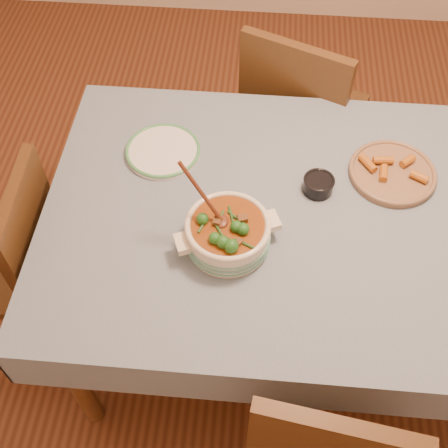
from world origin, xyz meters
name	(u,v)px	position (x,y,z in m)	size (l,w,h in m)	color
floor	(290,325)	(0.00, 0.00, 0.00)	(4.50, 4.50, 0.00)	#4C2515
dining_table	(310,232)	(0.00, 0.00, 0.66)	(1.68, 1.08, 0.76)	brown
stew_casserole	(228,232)	(-0.26, -0.13, 0.82)	(0.31, 0.31, 0.29)	#EFE1C8
white_plate	(163,151)	(-0.50, 0.22, 0.77)	(0.29, 0.29, 0.02)	white
condiment_bowl	(319,184)	(0.01, 0.10, 0.79)	(0.12, 0.12, 0.05)	black
fried_plate	(393,172)	(0.25, 0.18, 0.77)	(0.36, 0.36, 0.05)	#987154
chair_far	(299,113)	(-0.03, 0.71, 0.53)	(0.57, 0.57, 0.93)	#543619
chair_left	(14,258)	(-1.01, -0.07, 0.48)	(0.41, 0.41, 0.85)	#543619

